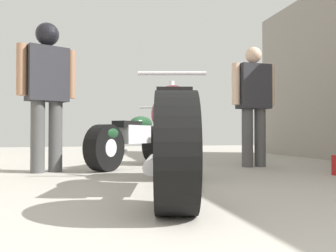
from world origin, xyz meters
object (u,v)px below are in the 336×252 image
at_px(mechanic_in_blue, 254,99).
at_px(motorcycle_black_naked, 132,140).
at_px(mechanic_with_helmet, 47,82).
at_px(motorcycle_maroon_cruiser, 173,134).

bearing_deg(mechanic_in_blue, motorcycle_black_naked, 167.72).
bearing_deg(mechanic_with_helmet, mechanic_in_blue, 1.03).
relative_size(motorcycle_maroon_cruiser, mechanic_with_helmet, 1.31).
xyz_separation_m(motorcycle_maroon_cruiser, motorcycle_black_naked, (-0.05, 2.07, -0.09)).
distance_m(motorcycle_black_naked, mechanic_with_helmet, 1.32).
height_order(motorcycle_black_naked, mechanic_with_helmet, mechanic_with_helmet).
height_order(motorcycle_black_naked, mechanic_in_blue, mechanic_in_blue).
relative_size(motorcycle_maroon_cruiser, motorcycle_black_naked, 1.52).
relative_size(motorcycle_maroon_cruiser, mechanic_in_blue, 1.41).
distance_m(mechanic_in_blue, mechanic_with_helmet, 2.67).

